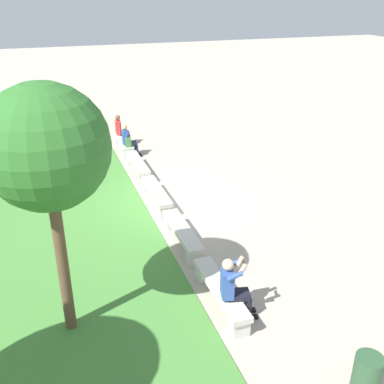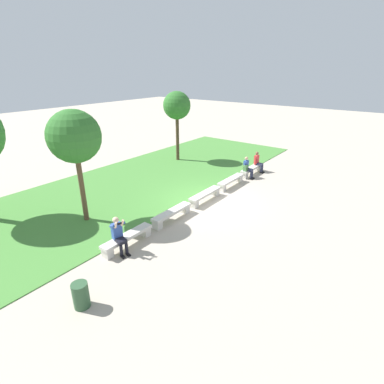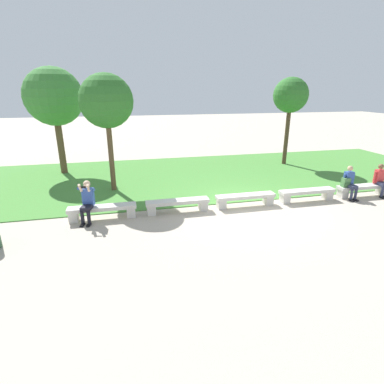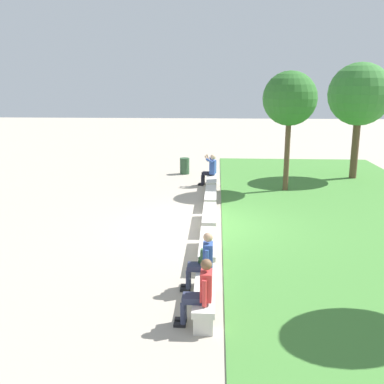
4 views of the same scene
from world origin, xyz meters
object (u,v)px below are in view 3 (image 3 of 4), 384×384
bench_near (178,204)px  person_companion (381,179)px  person_distant (350,181)px  tree_left_background (54,97)px  bench_far (307,193)px  backpack (346,183)px  person_photographer (87,200)px  bench_end (363,189)px  bench_main (103,210)px  tree_right_background (106,102)px  bench_mid (245,198)px  tree_behind_wall (291,96)px

bench_near → person_companion: bearing=-0.5°
person_distant → tree_left_background: (-11.39, 6.34, 2.99)m
bench_far → backpack: (1.61, -0.03, 0.32)m
person_companion → backpack: size_ratio=2.94×
person_photographer → person_companion: size_ratio=1.05×
bench_end → person_distant: person_distant is taller
person_companion → backpack: (-1.54, 0.04, -0.05)m
bench_main → backpack: size_ratio=5.06×
bench_far → bench_near: bearing=180.0°
bench_near → tree_right_background: bearing=126.7°
person_photographer → tree_right_background: tree_right_background is taller
person_companion → tree_left_background: (-12.79, 6.34, 2.99)m
bench_near → bench_mid: 2.48m
bench_near → bench_end: (7.44, 0.00, 0.00)m
bench_mid → bench_end: (4.96, 0.00, 0.00)m
person_distant → backpack: person_distant is taller
backpack → tree_left_background: 13.24m
bench_end → backpack: backpack is taller
bench_mid → bench_end: same height
backpack → tree_right_background: bearing=161.3°
person_distant → tree_behind_wall: tree_behind_wall is taller
bench_mid → bench_far: size_ratio=1.00×
tree_right_background → bench_near: bearing=-53.3°
person_distant → bench_far: bearing=177.8°
backpack → bench_far: bearing=179.0°
tree_left_background → bench_mid: bearing=-41.3°
bench_near → bench_main: bearing=180.0°
bench_far → person_photographer: 7.87m
tree_right_background → bench_end: bearing=-16.9°
tree_behind_wall → tree_left_background: bearing=176.4°
tree_behind_wall → bench_main: bearing=-150.0°
bench_main → tree_behind_wall: 11.56m
bench_main → person_distant: bearing=-0.4°
person_photographer → person_companion: (11.01, 0.01, -0.06)m
bench_mid → tree_left_background: tree_left_background is taller
tree_behind_wall → tree_right_background: tree_behind_wall is taller
bench_near → bench_mid: size_ratio=1.00×
bench_main → person_companion: person_companion is taller
bench_main → bench_mid: size_ratio=1.00×
tree_behind_wall → tree_left_background: tree_left_background is taller
person_distant → bench_mid: bearing=179.1°
person_photographer → tree_right_background: size_ratio=0.29×
bench_near → bench_end: 7.44m
bench_end → person_photographer: 10.35m
bench_near → tree_left_background: tree_left_background is taller
bench_main → tree_behind_wall: size_ratio=0.47×
bench_far → person_distant: size_ratio=1.72×
person_companion → bench_mid: bearing=179.3°
bench_end → person_companion: bearing=-5.6°
backpack → bench_main: bearing=179.8°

